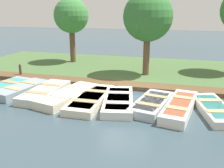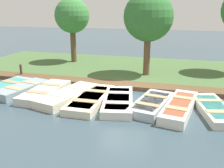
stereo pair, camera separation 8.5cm
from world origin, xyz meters
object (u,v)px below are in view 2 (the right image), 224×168
rowboat_0 (1,89)px  rowboat_8 (214,109)px  rowboat_3 (69,95)px  rowboat_5 (118,101)px  park_tree_far_left (72,16)px  park_tree_left (148,17)px  rowboat_7 (180,107)px  mooring_post_near (21,71)px  rowboat_2 (45,92)px  rowboat_4 (91,99)px  rowboat_6 (152,104)px  rowboat_1 (22,89)px

rowboat_0 → rowboat_8: (-0.19, 9.88, -0.04)m
rowboat_3 → rowboat_5: rowboat_3 is taller
rowboat_0 → rowboat_8: 9.88m
park_tree_far_left → park_tree_left: (2.39, 5.82, 0.07)m
rowboat_5 → park_tree_far_left: 9.59m
rowboat_8 → rowboat_7: bearing=-93.9°
rowboat_7 → park_tree_far_left: 11.26m
rowboat_5 → mooring_post_near: bearing=-123.3°
park_tree_far_left → park_tree_left: bearing=67.7°
rowboat_2 → rowboat_3: bearing=84.9°
rowboat_4 → rowboat_2: bearing=-96.2°
rowboat_6 → park_tree_left: bearing=-157.4°
rowboat_1 → mooring_post_near: bearing=-132.2°
rowboat_6 → rowboat_8: rowboat_6 is taller
rowboat_1 → rowboat_2: 1.32m
rowboat_2 → rowboat_5: size_ratio=0.92×
rowboat_7 → park_tree_left: 6.31m
rowboat_8 → park_tree_left: bearing=-157.7°
rowboat_8 → mooring_post_near: (-2.52, -10.61, 0.27)m
rowboat_1 → rowboat_5: (0.25, 4.96, -0.03)m
rowboat_0 → park_tree_far_left: bearing=-176.6°
rowboat_4 → rowboat_5: 1.24m
rowboat_1 → park_tree_left: park_tree_left is taller
rowboat_4 → rowboat_3: bearing=-95.5°
rowboat_4 → rowboat_8: size_ratio=1.09×
rowboat_2 → park_tree_left: (-4.72, 4.13, 3.34)m
rowboat_6 → rowboat_7: rowboat_7 is taller
rowboat_4 → park_tree_left: size_ratio=0.72×
rowboat_5 → park_tree_far_left: size_ratio=0.73×
rowboat_8 → rowboat_0: bearing=-102.4°
rowboat_6 → rowboat_8: bearing=104.6°
rowboat_3 → park_tree_left: bearing=162.9°
rowboat_3 → rowboat_4: size_ratio=0.99×
rowboat_5 → park_tree_far_left: bearing=-155.3°
rowboat_3 → rowboat_8: (-0.14, 6.25, -0.04)m
rowboat_1 → park_tree_left: size_ratio=0.60×
rowboat_1 → rowboat_7: 7.54m
mooring_post_near → rowboat_8: bearing=76.6°
rowboat_1 → rowboat_8: rowboat_1 is taller
rowboat_3 → mooring_post_near: size_ratio=4.18×
rowboat_2 → rowboat_3: size_ratio=0.91×
rowboat_0 → rowboat_8: rowboat_0 is taller
rowboat_4 → park_tree_left: bearing=160.0°
rowboat_0 → rowboat_1: bearing=113.7°
rowboat_2 → rowboat_0: bearing=-84.6°
rowboat_3 → rowboat_4: bearing=98.5°
rowboat_6 → park_tree_far_left: park_tree_far_left is taller
rowboat_5 → rowboat_8: bearing=80.8°
rowboat_6 → park_tree_far_left: 10.45m
rowboat_1 → rowboat_0: bearing=-62.7°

